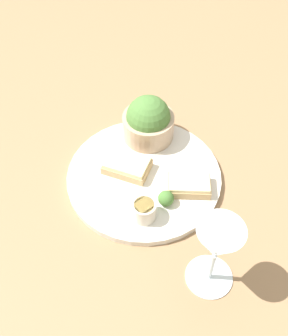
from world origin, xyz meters
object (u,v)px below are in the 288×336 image
object	(u,v)px
sauce_ramekin	(144,210)
wine_glass	(217,247)
salad_bowl	(148,121)
cheese_toast_far	(189,185)
cheese_toast_near	(127,165)

from	to	relation	value
sauce_ramekin	wine_glass	size ratio (longest dim) A/B	0.29
salad_bowl	cheese_toast_far	bearing A→B (deg)	104.58
cheese_toast_far	wine_glass	size ratio (longest dim) A/B	0.61
cheese_toast_far	wine_glass	distance (m)	0.19
cheese_toast_near	cheese_toast_far	bearing A→B (deg)	144.51
sauce_ramekin	cheese_toast_far	distance (m)	0.11
cheese_toast_near	cheese_toast_far	size ratio (longest dim) A/B	1.15
wine_glass	salad_bowl	bearing A→B (deg)	-86.38
sauce_ramekin	cheese_toast_far	bearing A→B (deg)	-157.76
salad_bowl	cheese_toast_far	world-z (taller)	salad_bowl
cheese_toast_far	wine_glass	bearing A→B (deg)	83.65
cheese_toast_near	salad_bowl	bearing A→B (deg)	-128.14
cheese_toast_far	sauce_ramekin	bearing A→B (deg)	22.24
sauce_ramekin	cheese_toast_far	xyz separation A→B (m)	(-0.10, -0.04, -0.01)
sauce_ramekin	wine_glass	world-z (taller)	wine_glass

